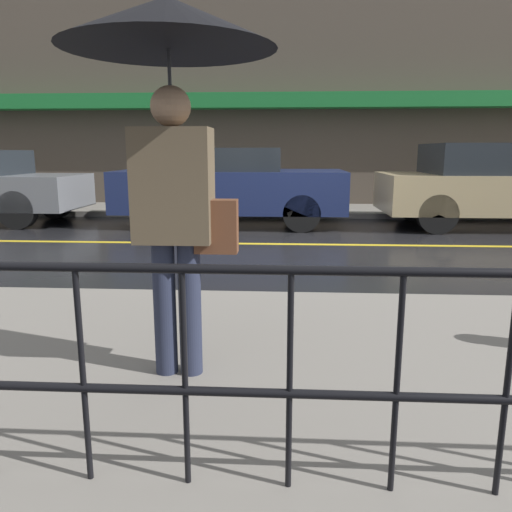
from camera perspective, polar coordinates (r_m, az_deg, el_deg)
ground_plane at (r=7.75m, az=5.03°, el=1.33°), size 80.00×80.00×0.00m
sidewalk_near at (r=3.32m, az=7.15°, el=-12.34°), size 28.00×3.04×0.11m
sidewalk_far at (r=11.79m, az=4.52°, el=5.23°), size 28.00×2.00×0.11m
lane_marking at (r=7.75m, az=5.03°, el=1.36°), size 25.20×0.12×0.01m
building_storefront at (r=12.94m, az=4.66°, el=19.25°), size 28.00×0.85×6.22m
railing_foreground at (r=1.91m, az=10.04°, el=-10.67°), size 12.00×0.04×0.90m
pedestrian at (r=2.85m, az=-9.77°, el=19.87°), size 1.15×1.15×2.08m
car_navy at (r=9.74m, az=-3.06°, el=8.08°), size 4.33×1.85×1.47m
car_tan at (r=10.43m, az=25.51°, el=7.34°), size 4.18×1.95×1.56m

